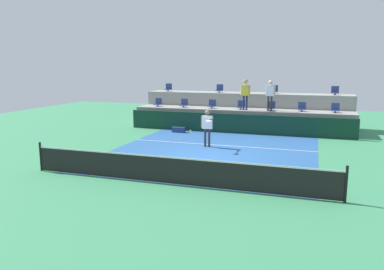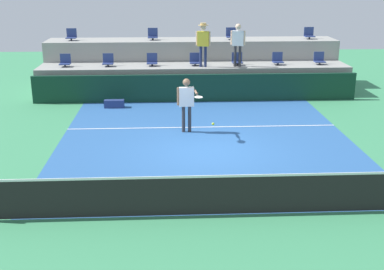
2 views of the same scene
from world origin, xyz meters
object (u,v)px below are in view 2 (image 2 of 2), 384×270
at_px(stadium_chair_lower_center, 195,60).
at_px(stadium_chair_lower_far_right, 319,59).
at_px(stadium_chair_lower_right, 278,59).
at_px(equipment_bag, 114,104).
at_px(stadium_chair_lower_mid_right, 237,60).
at_px(stadium_chair_upper_far_left, 71,35).
at_px(stadium_chair_lower_far_left, 65,61).
at_px(stadium_chair_upper_far_right, 309,34).
at_px(stadium_chair_lower_mid_left, 152,61).
at_px(spectator_with_hat, 203,40).
at_px(stadium_chair_lower_left, 108,61).
at_px(spectator_leaning_on_rail, 238,41).
at_px(stadium_chair_upper_left, 153,35).
at_px(tennis_ball, 213,124).
at_px(stadium_chair_upper_right, 231,34).
at_px(tennis_player, 187,100).

xyz_separation_m(stadium_chair_lower_center, stadium_chair_lower_far_right, (5.30, 0.00, 0.00)).
relative_size(stadium_chair_lower_right, equipment_bag, 0.68).
xyz_separation_m(stadium_chair_lower_mid_right, stadium_chair_upper_far_left, (-7.18, 1.80, 0.85)).
distance_m(stadium_chair_lower_far_left, stadium_chair_upper_far_right, 10.88).
relative_size(stadium_chair_lower_center, stadium_chair_upper_far_left, 1.00).
distance_m(stadium_chair_lower_mid_left, spectator_with_hat, 2.32).
distance_m(stadium_chair_lower_far_left, stadium_chair_lower_left, 1.77).
distance_m(stadium_chair_upper_far_left, spectator_leaning_on_rail, 7.46).
bearing_deg(spectator_with_hat, stadium_chair_lower_mid_right, 14.61).
relative_size(stadium_chair_upper_left, spectator_leaning_on_rail, 0.30).
relative_size(stadium_chair_lower_right, tennis_ball, 7.65).
bearing_deg(stadium_chair_lower_right, stadium_chair_lower_far_left, 180.00).
distance_m(stadium_chair_lower_far_right, spectator_leaning_on_rail, 3.68).
height_order(stadium_chair_upper_right, tennis_ball, stadium_chair_upper_right).
bearing_deg(stadium_chair_upper_right, stadium_chair_lower_far_right, -26.77).
bearing_deg(spectator_leaning_on_rail, stadium_chair_lower_far_left, 176.92).
xyz_separation_m(stadium_chair_lower_left, stadium_chair_upper_far_left, (-1.77, 1.80, 0.85)).
height_order(spectator_with_hat, spectator_leaning_on_rail, spectator_with_hat).
relative_size(stadium_chair_upper_far_right, equipment_bag, 0.68).
xyz_separation_m(stadium_chair_lower_center, tennis_ball, (-0.09, -9.26, -0.02)).
distance_m(stadium_chair_lower_mid_left, tennis_ball, 9.41).
distance_m(stadium_chair_lower_left, tennis_ball, 9.91).
distance_m(stadium_chair_lower_far_left, spectator_with_hat, 5.79).
relative_size(stadium_chair_lower_left, tennis_ball, 7.65).
xyz_separation_m(stadium_chair_upper_far_left, stadium_chair_upper_right, (7.13, 0.00, 0.00)).
bearing_deg(stadium_chair_lower_left, stadium_chair_lower_far_right, 0.00).
relative_size(stadium_chair_lower_far_left, stadium_chair_lower_far_right, 1.00).
height_order(stadium_chair_lower_left, stadium_chair_lower_center, same).
distance_m(stadium_chair_lower_right, stadium_chair_upper_far_right, 2.68).
bearing_deg(spectator_leaning_on_rail, stadium_chair_lower_far_right, 6.15).
height_order(stadium_chair_lower_left, equipment_bag, stadium_chair_lower_left).
height_order(stadium_chair_lower_far_left, stadium_chair_lower_far_right, same).
relative_size(tennis_player, spectator_with_hat, 0.99).
relative_size(stadium_chair_lower_right, spectator_with_hat, 0.29).
bearing_deg(tennis_ball, stadium_chair_lower_mid_left, 100.44).
bearing_deg(stadium_chair_upper_far_left, stadium_chair_upper_right, 0.00).
height_order(stadium_chair_lower_right, spectator_leaning_on_rail, spectator_leaning_on_rail).
xyz_separation_m(stadium_chair_lower_center, stadium_chair_upper_right, (1.73, 1.80, 0.85)).
bearing_deg(stadium_chair_lower_center, stadium_chair_lower_left, 180.00).
bearing_deg(tennis_ball, spectator_with_hat, 87.38).
xyz_separation_m(spectator_with_hat, equipment_bag, (-3.55, -1.68, -2.20)).
relative_size(stadium_chair_lower_left, stadium_chair_upper_far_right, 1.00).
xyz_separation_m(stadium_chair_lower_far_left, spectator_leaning_on_rail, (7.13, -0.38, 0.85)).
relative_size(stadium_chair_lower_far_right, spectator_with_hat, 0.29).
bearing_deg(stadium_chair_lower_far_left, tennis_ball, -60.19).
height_order(stadium_chair_lower_far_right, equipment_bag, stadium_chair_lower_far_right).
distance_m(stadium_chair_lower_center, spectator_with_hat, 1.02).
bearing_deg(stadium_chair_lower_center, spectator_leaning_on_rail, -12.47).
height_order(stadium_chair_lower_right, spectator_with_hat, spectator_with_hat).
bearing_deg(stadium_chair_upper_far_right, spectator_leaning_on_rail, -148.52).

